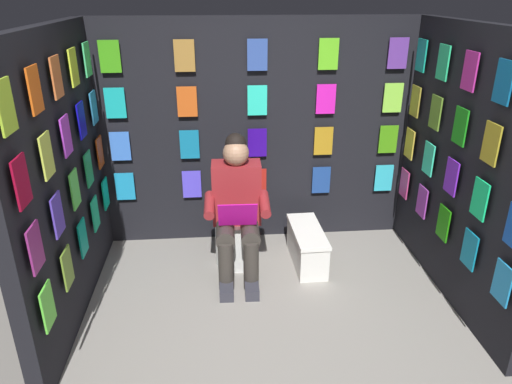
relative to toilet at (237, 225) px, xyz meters
name	(u,v)px	position (x,y,z in m)	size (l,w,h in m)	color
display_wall_back	(256,134)	(-0.21, -0.45, 0.69)	(2.88, 0.14, 2.04)	black
display_wall_left	(464,169)	(-1.65, 0.59, 0.69)	(0.14, 1.99, 2.04)	black
display_wall_right	(61,181)	(1.23, 0.59, 0.69)	(0.14, 1.99, 2.04)	black
toilet	(237,225)	(0.00, 0.00, 0.00)	(0.41, 0.56, 0.77)	white
person_reading	(237,208)	(0.00, 0.23, 0.27)	(0.53, 0.69, 1.19)	maroon
comic_longbox_near	(307,246)	(-0.61, 0.14, -0.16)	(0.27, 0.67, 0.33)	white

